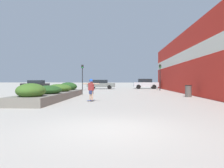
{
  "coord_description": "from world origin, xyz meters",
  "views": [
    {
      "loc": [
        0.32,
        -6.03,
        1.36
      ],
      "look_at": [
        -0.77,
        14.7,
        1.04
      ],
      "focal_mm": 35.0,
      "sensor_mm": 36.0,
      "label": 1
    }
  ],
  "objects_px": {
    "skateboard": "(91,100)",
    "traffic_light_left": "(82,73)",
    "skateboarder": "(91,87)",
    "traffic_light_right": "(160,73)",
    "car_center_right": "(101,84)",
    "car_leftmost": "(35,84)",
    "trash_bin": "(188,91)",
    "car_center_left": "(146,84)"
  },
  "relations": [
    {
      "from": "skateboard",
      "to": "traffic_light_left",
      "type": "xyz_separation_m",
      "value": [
        -3.65,
        16.19,
        2.36
      ]
    },
    {
      "from": "skateboarder",
      "to": "traffic_light_right",
      "type": "height_order",
      "value": "traffic_light_right"
    },
    {
      "from": "car_center_right",
      "to": "traffic_light_left",
      "type": "height_order",
      "value": "traffic_light_left"
    },
    {
      "from": "car_leftmost",
      "to": "traffic_light_right",
      "type": "height_order",
      "value": "traffic_light_right"
    },
    {
      "from": "skateboard",
      "to": "trash_bin",
      "type": "height_order",
      "value": "trash_bin"
    },
    {
      "from": "traffic_light_right",
      "to": "skateboard",
      "type": "bearing_deg",
      "value": -113.76
    },
    {
      "from": "skateboard",
      "to": "car_center_right",
      "type": "bearing_deg",
      "value": 123.12
    },
    {
      "from": "skateboarder",
      "to": "car_center_right",
      "type": "xyz_separation_m",
      "value": [
        -1.6,
        21.58,
        -0.15
      ]
    },
    {
      "from": "skateboard",
      "to": "traffic_light_left",
      "type": "relative_size",
      "value": 0.18
    },
    {
      "from": "car_leftmost",
      "to": "traffic_light_left",
      "type": "bearing_deg",
      "value": -118.62
    },
    {
      "from": "car_leftmost",
      "to": "traffic_light_right",
      "type": "distance_m",
      "value": 20.07
    },
    {
      "from": "skateboard",
      "to": "skateboarder",
      "type": "height_order",
      "value": "skateboarder"
    },
    {
      "from": "traffic_light_left",
      "to": "traffic_light_right",
      "type": "distance_m",
      "value": 10.77
    },
    {
      "from": "car_center_right",
      "to": "traffic_light_right",
      "type": "height_order",
      "value": "traffic_light_right"
    },
    {
      "from": "car_center_left",
      "to": "car_center_right",
      "type": "relative_size",
      "value": 0.9
    },
    {
      "from": "traffic_light_left",
      "to": "skateboard",
      "type": "bearing_deg",
      "value": -77.29
    },
    {
      "from": "skateboard",
      "to": "car_center_left",
      "type": "relative_size",
      "value": 0.16
    },
    {
      "from": "skateboarder",
      "to": "car_center_left",
      "type": "height_order",
      "value": "car_center_left"
    },
    {
      "from": "trash_bin",
      "to": "car_center_left",
      "type": "relative_size",
      "value": 0.24
    },
    {
      "from": "traffic_light_right",
      "to": "trash_bin",
      "type": "bearing_deg",
      "value": -88.17
    },
    {
      "from": "car_center_left",
      "to": "skateboarder",
      "type": "bearing_deg",
      "value": -14.39
    },
    {
      "from": "trash_bin",
      "to": "car_leftmost",
      "type": "bearing_deg",
      "value": 140.1
    },
    {
      "from": "skateboarder",
      "to": "traffic_light_left",
      "type": "xyz_separation_m",
      "value": [
        -3.65,
        16.19,
        1.5
      ]
    },
    {
      "from": "trash_bin",
      "to": "car_center_right",
      "type": "bearing_deg",
      "value": 117.85
    },
    {
      "from": "car_center_right",
      "to": "car_leftmost",
      "type": "bearing_deg",
      "value": -86.43
    },
    {
      "from": "skateboard",
      "to": "traffic_light_right",
      "type": "height_order",
      "value": "traffic_light_right"
    },
    {
      "from": "trash_bin",
      "to": "car_leftmost",
      "type": "relative_size",
      "value": 0.23
    },
    {
      "from": "trash_bin",
      "to": "traffic_light_right",
      "type": "xyz_separation_m",
      "value": [
        -0.38,
        11.81,
        1.94
      ]
    },
    {
      "from": "trash_bin",
      "to": "car_center_left",
      "type": "height_order",
      "value": "car_center_left"
    },
    {
      "from": "skateboard",
      "to": "car_center_right",
      "type": "relative_size",
      "value": 0.14
    },
    {
      "from": "traffic_light_right",
      "to": "traffic_light_left",
      "type": "bearing_deg",
      "value": 179.88
    },
    {
      "from": "trash_bin",
      "to": "car_leftmost",
      "type": "xyz_separation_m",
      "value": [
        -19.81,
        16.56,
        0.27
      ]
    },
    {
      "from": "car_leftmost",
      "to": "skateboarder",
      "type": "bearing_deg",
      "value": -149.52
    },
    {
      "from": "skateboard",
      "to": "skateboarder",
      "type": "relative_size",
      "value": 0.46
    },
    {
      "from": "car_leftmost",
      "to": "car_center_right",
      "type": "bearing_deg",
      "value": -86.43
    },
    {
      "from": "traffic_light_right",
      "to": "car_leftmost",
      "type": "bearing_deg",
      "value": 166.27
    },
    {
      "from": "skateboard",
      "to": "car_center_right",
      "type": "distance_m",
      "value": 21.66
    },
    {
      "from": "car_leftmost",
      "to": "traffic_light_left",
      "type": "relative_size",
      "value": 1.19
    },
    {
      "from": "car_center_left",
      "to": "trash_bin",
      "type": "bearing_deg",
      "value": 5.37
    },
    {
      "from": "trash_bin",
      "to": "car_center_right",
      "type": "relative_size",
      "value": 0.22
    },
    {
      "from": "trash_bin",
      "to": "car_center_left",
      "type": "xyz_separation_m",
      "value": [
        -1.71,
        18.2,
        0.37
      ]
    },
    {
      "from": "traffic_light_left",
      "to": "car_center_right",
      "type": "bearing_deg",
      "value": 69.2
    }
  ]
}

